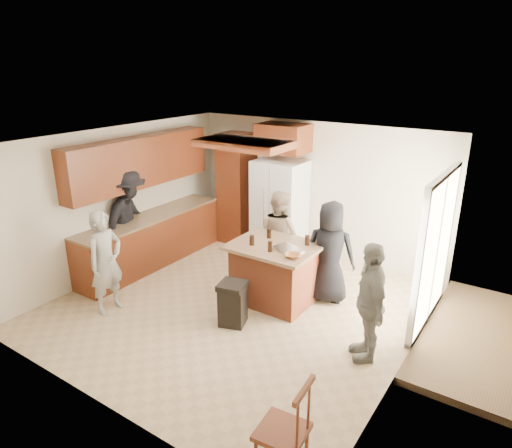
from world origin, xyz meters
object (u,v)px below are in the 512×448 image
Objects in this scene: refrigerator at (280,208)px; spindle_chair at (284,432)px; person_counter at (129,221)px; person_behind_right at (330,252)px; trash_bin at (233,303)px; person_front_left at (106,262)px; person_behind_left at (279,235)px; kitchen_island at (274,273)px; person_side_right at (369,302)px.

refrigerator is 1.81× the size of spindle_chair.
person_counter reaches higher than refrigerator.
person_behind_right is 1.66m from trash_bin.
person_front_left is 0.86× the size of refrigerator.
person_behind_left reaches higher than kitchen_island.
trash_bin is at bearing -98.88° from kitchen_island.
refrigerator reaches higher than spindle_chair.
person_behind_left is at bearing -156.66° from person_side_right.
person_front_left is 3.38m from refrigerator.
refrigerator is at bearing -16.70° from person_front_left.
spindle_chair is at bearing -33.40° from person_side_right.
person_front_left is 1.20× the size of kitchen_island.
person_side_right is 2.08m from spindle_chair.
person_counter is 2.72m from kitchen_island.
person_side_right is at bearing 118.96° from person_behind_right.
person_behind_left is 0.96× the size of person_behind_right.
refrigerator reaches higher than kitchen_island.
person_counter reaches higher than person_side_right.
person_front_left is 0.84× the size of person_counter.
person_front_left is at bearing 163.96° from spindle_chair.
person_front_left is 2.78m from person_behind_left.
person_front_left is 3.72m from person_side_right.
trash_bin is at bearing -73.03° from refrigerator.
person_side_right is at bearing -74.07° from person_front_left.
spindle_chair reaches higher than trash_bin.
trash_bin is at bearing -67.93° from person_front_left.
person_front_left is at bearing -164.85° from person_counter.
person_counter reaches higher than person_behind_left.
kitchen_island is (0.37, -0.75, -0.29)m from person_behind_left.
person_behind_right is 0.86× the size of person_counter.
refrigerator is (-2.60, 2.22, 0.13)m from person_side_right.
person_behind_right reaches higher than spindle_chair.
person_behind_right is at bearing -36.34° from refrigerator.
trash_bin is (-1.83, -0.31, -0.45)m from person_side_right.
trash_bin is (1.75, 0.71, -0.45)m from person_front_left.
person_counter is at bearing -170.22° from kitchen_island.
person_behind_left is at bearing 121.79° from spindle_chair.
person_counter is 2.92× the size of trash_bin.
spindle_chair is at bearing -56.73° from kitchen_island.
person_counter is 4.90m from spindle_chair.
person_counter is at bearing 0.88° from person_behind_right.
spindle_chair is (1.86, -1.74, 0.13)m from trash_bin.
person_behind_left is 1.06m from refrigerator.
person_front_left reaches higher than kitchen_island.
refrigerator reaches higher than person_side_right.
person_behind_right is at bearing 108.60° from spindle_chair.
spindle_chair is at bearing 135.76° from person_behind_left.
person_side_right is at bearing 90.71° from spindle_chair.
person_counter is (-4.34, 0.11, 0.15)m from person_side_right.
spindle_chair reaches higher than kitchen_island.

